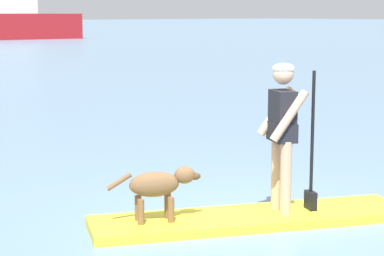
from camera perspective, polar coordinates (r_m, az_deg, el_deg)
ground_plane at (r=7.57m, az=4.80°, el=-7.71°), size 400.00×400.00×0.00m
paddleboard at (r=7.63m, az=6.44°, el=-7.20°), size 3.70×2.21×0.10m
person_paddler at (r=7.46m, az=7.48°, el=0.09°), size 0.68×0.60×1.60m
dog at (r=7.18m, az=-2.71°, el=-4.72°), size 0.93×0.47×0.56m
moored_boat_port at (r=61.65m, az=-14.51°, el=8.61°), size 11.44×4.47×11.44m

